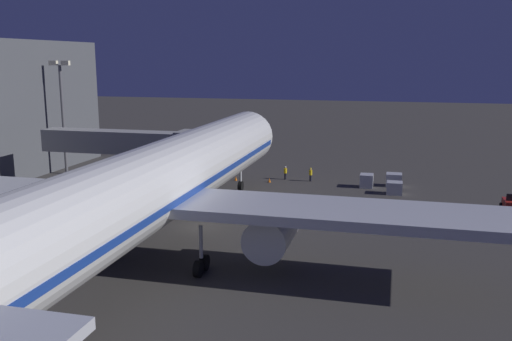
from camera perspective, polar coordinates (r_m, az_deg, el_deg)
The scene contains 12 objects.
ground_plane at distance 52.05m, azimuth -5.94°, elevation -5.73°, with size 320.00×320.00×0.00m, color #383533.
airliner_at_gate at distance 41.81m, azimuth -10.71°, elevation -1.79°, with size 50.86×62.19×20.20m.
jet_bridge at distance 63.82m, azimuth -12.07°, elevation 2.78°, with size 19.75×3.40×7.52m.
apron_floodlight_mast at distance 78.15m, azimuth -19.19°, elevation 6.08°, with size 2.90×0.50×14.98m.
baggage_tug_lead at distance 62.01m, azimuth 24.67°, elevation -3.18°, with size 1.86×2.49×1.95m.
baggage_container_near_belt at distance 68.38m, azimuth 11.24°, elevation -1.03°, with size 1.55×1.79×1.61m, color #B7BABF.
baggage_container_mid_row at distance 65.70m, azimuth 13.98°, elevation -1.75°, with size 1.76×1.70×1.43m, color #B7BABF.
baggage_container_far_row at distance 69.73m, azimuth 13.93°, elevation -0.93°, with size 1.85×1.78×1.56m, color #B7BABF.
ground_crew_near_nose_gear at distance 71.53m, azimuth 3.02°, elevation -0.17°, with size 0.40×0.40×1.73m.
ground_crew_marshaller_fwd at distance 70.67m, azimuth 5.60°, elevation -0.34°, with size 0.40×0.40×1.75m.
traffic_cone_nose_port at distance 69.91m, azimuth 1.38°, elevation -0.99°, with size 0.36×0.36×0.55m, color orange.
traffic_cone_nose_starboard at distance 71.00m, azimuth -2.08°, elevation -0.80°, with size 0.36×0.36×0.55m, color orange.
Camera 1 is at (-17.37, 46.62, 15.28)m, focal length 39.11 mm.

